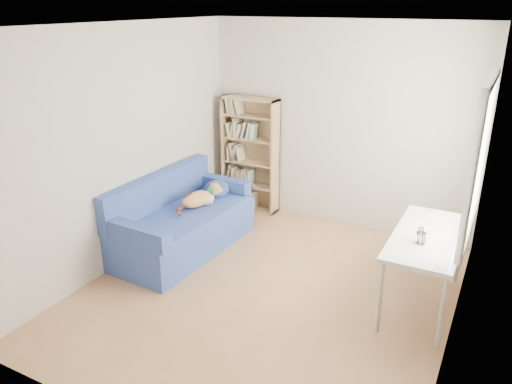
# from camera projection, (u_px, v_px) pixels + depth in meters

# --- Properties ---
(ground) EXTENTS (4.00, 4.00, 0.00)m
(ground) POSITION_uv_depth(u_px,v_px,m) (268.00, 291.00, 5.12)
(ground) COLOR #A4744A
(ground) RESTS_ON ground
(room_shell) EXTENTS (3.54, 4.04, 2.62)m
(room_shell) POSITION_uv_depth(u_px,v_px,m) (281.00, 137.00, 4.52)
(room_shell) COLOR silver
(room_shell) RESTS_ON ground
(sofa) EXTENTS (0.96, 1.86, 0.90)m
(sofa) POSITION_uv_depth(u_px,v_px,m) (182.00, 222.00, 5.91)
(sofa) COLOR navy
(sofa) RESTS_ON ground
(bookshelf) EXTENTS (0.80, 0.25, 1.59)m
(bookshelf) POSITION_uv_depth(u_px,v_px,m) (250.00, 159.00, 6.91)
(bookshelf) COLOR tan
(bookshelf) RESTS_ON ground
(desk) EXTENTS (0.62, 1.34, 0.75)m
(desk) POSITION_uv_depth(u_px,v_px,m) (428.00, 242.00, 4.66)
(desk) COLOR white
(desk) RESTS_ON ground
(pen_cup) EXTENTS (0.09, 0.09, 0.18)m
(pen_cup) POSITION_uv_depth(u_px,v_px,m) (421.00, 237.00, 4.46)
(pen_cup) COLOR white
(pen_cup) RESTS_ON desk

